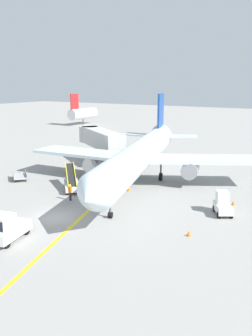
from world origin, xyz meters
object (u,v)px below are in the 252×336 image
baggage_tug_near_wing (223,204)px  safety_cone_nose_left (129,189)px  airliner (141,154)px  pushback_tug (6,228)px  jet_bridge (98,138)px  belt_loader_forward_hold (72,183)px  safety_cone_wingtip_left (189,233)px  safety_cone_wingtip_right (224,195)px  safety_cone_nose_right (233,203)px  baggage_cart_loaded (20,176)px  ground_crew_marshaller (70,192)px

baggage_tug_near_wing → safety_cone_nose_left: (-10.96, 1.50, -0.71)m
airliner → pushback_tug: bearing=-91.3°
jet_bridge → belt_loader_forward_hold: jet_bridge is taller
belt_loader_forward_hold → safety_cone_wingtip_left: (15.79, -4.51, -0.56)m
jet_bridge → safety_cone_wingtip_right: 23.20m
jet_bridge → safety_cone_nose_right: bearing=-22.1°
safety_cone_wingtip_left → safety_cone_nose_right: bearing=84.6°
safety_cone_nose_left → safety_cone_wingtip_right: (9.55, 3.70, 0.00)m
baggage_tug_near_wing → baggage_cart_loaded: 24.86m
airliner → safety_cone_wingtip_left: airliner is taller
baggage_tug_near_wing → belt_loader_forward_hold: belt_loader_forward_hold is taller
airliner → safety_cone_nose_left: 5.02m
safety_cone_nose_left → belt_loader_forward_hold: bearing=-150.8°
safety_cone_wingtip_right → belt_loader_forward_hold: bearing=-155.8°
baggage_tug_near_wing → safety_cone_wingtip_left: 6.18m
safety_cone_nose_right → safety_cone_wingtip_right: size_ratio=1.00×
baggage_tug_near_wing → baggage_cart_loaded: baggage_tug_near_wing is taller
pushback_tug → baggage_cart_loaded: 17.93m
belt_loader_forward_hold → safety_cone_wingtip_right: belt_loader_forward_hold is taller
safety_cone_nose_left → safety_cone_wingtip_left: bearing=-36.6°
belt_loader_forward_hold → ground_crew_marshaller: belt_loader_forward_hold is taller
baggage_tug_near_wing → airliner: bearing=155.5°
safety_cone_wingtip_left → safety_cone_wingtip_right: 11.32m
airliner → safety_cone_nose_left: airliner is taller
safety_cone_nose_right → baggage_cart_loaded: bearing=-169.5°
belt_loader_forward_hold → baggage_tug_near_wing: bearing=5.5°
jet_bridge → pushback_tug: size_ratio=3.06×
pushback_tug → safety_cone_nose_left: bearing=85.9°
safety_cone_nose_left → jet_bridge: bearing=138.0°
airliner → belt_loader_forward_hold: (-4.86, -6.90, -2.64)m
airliner → safety_cone_nose_right: 12.43m
baggage_tug_near_wing → safety_cone_nose_right: baggage_tug_near_wing is taller
jet_bridge → belt_loader_forward_hold: (6.69, -14.09, -2.77)m
safety_cone_wingtip_left → ground_crew_marshaller: bearing=172.8°
ground_crew_marshaller → safety_cone_nose_left: 6.79m
airliner → safety_cone_nose_left: (0.68, -3.81, -3.20)m
ground_crew_marshaller → safety_cone_nose_right: (14.42, 7.40, -0.69)m
jet_bridge → safety_cone_wingtip_right: size_ratio=27.47×
safety_cone_wingtip_right → ground_crew_marshaller: bearing=-143.3°
jet_bridge → safety_cone_nose_left: size_ratio=27.47×
belt_loader_forward_hold → safety_cone_nose_left: (5.54, 3.09, -0.56)m
jet_bridge → safety_cone_nose_right: (23.33, -9.48, -3.32)m
baggage_tug_near_wing → belt_loader_forward_hold: 16.58m
safety_cone_nose_right → baggage_tug_near_wing: bearing=-92.7°
ground_crew_marshaller → baggage_cart_loaded: bearing=165.2°
pushback_tug → baggage_cart_loaded: size_ratio=1.15×
airliner → safety_cone_nose_left: size_ratio=78.57×
baggage_cart_loaded → safety_cone_wingtip_left: 24.50m
baggage_tug_near_wing → safety_cone_wingtip_left: (-0.72, -6.10, -0.71)m
safety_cone_wingtip_right → pushback_tug: bearing=-118.8°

